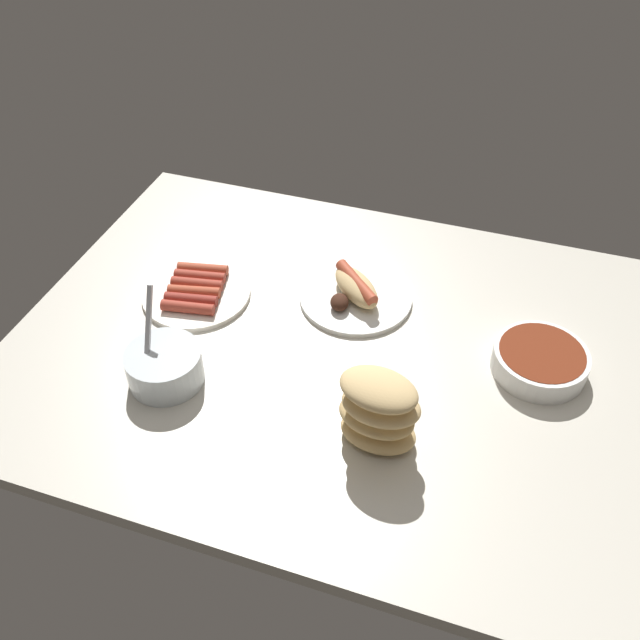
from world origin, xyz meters
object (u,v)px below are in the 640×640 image
bowl_chili (540,360)px  bowl_coleslaw (164,365)px  plate_sausages (196,291)px  plate_hotdog_assembled (356,293)px  bread_stack (379,411)px

bowl_chili → bowl_coleslaw: bearing=20.3°
bowl_chili → plate_sausages: 67.32cm
plate_sausages → plate_hotdog_assembled: bearing=-164.0°
bread_stack → plate_hotdog_assembled: bread_stack is taller
bowl_chili → plate_sausages: bearing=0.6°
bowl_chili → plate_hotdog_assembled: plate_hotdog_assembled is taller
bread_stack → plate_hotdog_assembled: size_ratio=0.64×
bowl_coleslaw → plate_hotdog_assembled: size_ratio=0.71×
plate_sausages → bowl_coleslaw: (-5.04, 22.27, 2.45)cm
bowl_coleslaw → plate_hotdog_assembled: (-25.84, -31.13, -1.71)cm
bowl_chili → bread_stack: bread_stack is taller
bowl_chili → plate_sausages: size_ratio=0.77×
bread_stack → plate_hotdog_assembled: bearing=-68.3°
plate_sausages → bowl_coleslaw: bowl_coleslaw is taller
bread_stack → bowl_coleslaw: (38.67, -1.15, -3.63)cm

